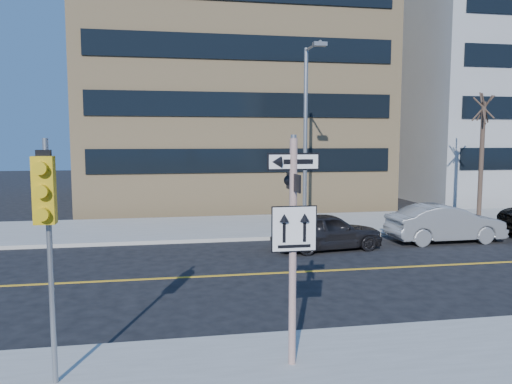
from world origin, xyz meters
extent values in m
plane|color=black|center=(0.00, 0.00, 0.00)|extent=(120.00, 120.00, 0.00)
cylinder|color=silver|center=(0.00, -2.50, 2.15)|extent=(0.13, 0.13, 4.00)
cylinder|color=gray|center=(0.00, -2.50, 4.18)|extent=(0.10, 0.10, 0.06)
cube|color=black|center=(0.00, -2.50, 3.75)|extent=(0.92, 0.03, 0.30)
cube|color=black|center=(0.00, -2.50, 3.40)|extent=(0.03, 0.92, 0.30)
cube|color=white|center=(0.00, -2.58, 2.60)|extent=(0.80, 0.03, 0.80)
cylinder|color=gray|center=(-4.00, -2.50, 2.15)|extent=(0.09, 0.09, 4.00)
cube|color=gold|center=(-4.00, -2.70, 3.35)|extent=(0.32, 0.22, 1.05)
sphere|color=#8C0705|center=(-4.00, -2.82, 3.70)|extent=(0.17, 0.17, 0.17)
sphere|color=black|center=(-4.00, -2.82, 3.35)|extent=(0.17, 0.17, 0.17)
sphere|color=black|center=(-4.00, -2.82, 3.00)|extent=(0.17, 0.17, 0.17)
imported|color=black|center=(3.75, 6.95, 0.71)|extent=(2.19, 4.32, 1.41)
imported|color=gray|center=(8.89, 7.46, 0.76)|extent=(1.69, 4.66, 1.53)
cylinder|color=gray|center=(4.00, 11.00, 4.15)|extent=(0.18, 0.18, 8.00)
cylinder|color=gray|center=(4.00, 10.00, 8.05)|extent=(0.10, 2.20, 0.10)
cube|color=gray|center=(4.00, 9.00, 7.95)|extent=(0.55, 0.30, 0.16)
cylinder|color=#34271F|center=(13.00, 11.30, 3.05)|extent=(0.22, 0.22, 5.80)
cube|color=tan|center=(2.00, 25.00, 9.00)|extent=(18.00, 18.00, 18.00)
cube|color=#989A9D|center=(24.00, 24.00, 7.50)|extent=(20.00, 16.00, 15.00)
camera|label=1|loc=(-2.12, -10.78, 4.12)|focal=35.00mm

